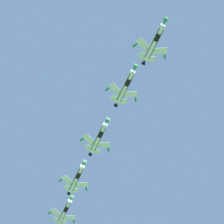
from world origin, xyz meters
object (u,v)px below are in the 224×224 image
fighter_jet_left_wing (154,42)px  fighter_jet_right_outer (77,178)px  fighter_jet_right_wing (125,86)px  fighter_jet_left_outer (99,137)px  fighter_jet_trail_slot (65,211)px

fighter_jet_left_wing → fighter_jet_right_outer: 56.83m
fighter_jet_right_wing → fighter_jet_left_wing: bearing=94.7°
fighter_jet_left_outer → fighter_jet_trail_slot: fighter_jet_trail_slot is taller
fighter_jet_right_wing → fighter_jet_right_outer: bearing=-88.1°
fighter_jet_trail_slot → fighter_jet_left_outer: bearing=87.7°
fighter_jet_right_wing → fighter_jet_left_outer: size_ratio=1.00×
fighter_jet_left_wing → fighter_jet_left_outer: size_ratio=1.00×
fighter_jet_right_wing → fighter_jet_right_outer: size_ratio=1.00×
fighter_jet_right_outer → fighter_jet_left_outer: bearing=92.9°
fighter_jet_right_wing → fighter_jet_left_outer: 21.13m
fighter_jet_right_wing → fighter_jet_trail_slot: fighter_jet_trail_slot is taller
fighter_jet_left_wing → fighter_jet_right_wing: 17.70m
fighter_jet_left_wing → fighter_jet_right_outer: (-26.93, 50.05, -0.34)m
fighter_jet_left_outer → fighter_jet_right_outer: fighter_jet_left_outer is taller
fighter_jet_left_wing → fighter_jet_trail_slot: 76.34m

